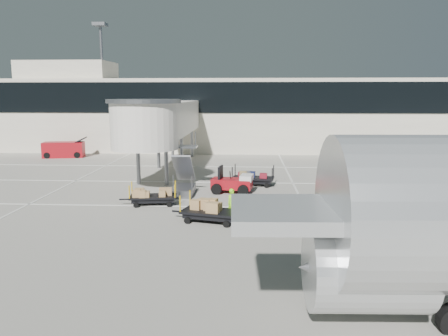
{
  "coord_description": "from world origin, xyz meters",
  "views": [
    {
      "loc": [
        2.77,
        -22.07,
        6.33
      ],
      "look_at": [
        1.33,
        3.51,
        2.0
      ],
      "focal_mm": 35.0,
      "sensor_mm": 36.0,
      "label": 1
    }
  ],
  "objects": [
    {
      "name": "ground_worker",
      "position": [
        1.97,
        -0.22,
        0.78
      ],
      "size": [
        0.68,
        0.63,
        1.56
      ],
      "primitive_type": "imported",
      "rotation": [
        0.0,
        0.0,
        0.6
      ],
      "color": "#85E317",
      "rests_on": "ground"
    },
    {
      "name": "belt_loader",
      "position": [
        -15.97,
        20.97,
        0.78
      ],
      "size": [
        4.46,
        2.35,
        2.05
      ],
      "rotation": [
        0.0,
        0.0,
        0.18
      ],
      "color": "maroon",
      "rests_on": "ground"
    },
    {
      "name": "ground",
      "position": [
        0.0,
        0.0,
        0.0
      ],
      "size": [
        140.0,
        140.0,
        0.0
      ],
      "primitive_type": "plane",
      "color": "#B4AFA1",
      "rests_on": "ground"
    },
    {
      "name": "lane_markings",
      "position": [
        -0.67,
        9.33,
        0.01
      ],
      "size": [
        40.0,
        30.0,
        0.02
      ],
      "color": "silver",
      "rests_on": "ground"
    },
    {
      "name": "suitcase_cart",
      "position": [
        3.13,
        8.09,
        0.5
      ],
      "size": [
        3.62,
        1.79,
        1.39
      ],
      "rotation": [
        0.0,
        0.0,
        -0.13
      ],
      "color": "black",
      "rests_on": "ground"
    },
    {
      "name": "jet_bridge",
      "position": [
        -3.97,
        12.26,
        4.28
      ],
      "size": [
        5.7,
        20.4,
        6.03
      ],
      "color": "silver",
      "rests_on": "ground"
    },
    {
      "name": "minivan",
      "position": [
        12.41,
        11.88,
        1.14
      ],
      "size": [
        3.86,
        5.42,
        1.91
      ],
      "rotation": [
        0.0,
        0.0,
        0.41
      ],
      "color": "silver",
      "rests_on": "ground"
    },
    {
      "name": "box_cart_near",
      "position": [
        0.8,
        -0.94,
        0.58
      ],
      "size": [
        3.64,
        2.12,
        1.4
      ],
      "rotation": [
        0.0,
        0.0,
        -0.25
      ],
      "color": "black",
      "rests_on": "ground"
    },
    {
      "name": "box_cart_far",
      "position": [
        -2.81,
        2.24,
        0.5
      ],
      "size": [
        3.35,
        1.69,
        1.29
      ],
      "rotation": [
        0.0,
        0.0,
        0.14
      ],
      "color": "black",
      "rests_on": "ground"
    },
    {
      "name": "baggage_tug",
      "position": [
        1.79,
        5.71,
        0.63
      ],
      "size": [
        2.8,
        2.02,
        1.72
      ],
      "rotation": [
        0.0,
        0.0,
        -0.15
      ],
      "color": "maroon",
      "rests_on": "ground"
    },
    {
      "name": "terminal",
      "position": [
        -0.35,
        29.94,
        4.11
      ],
      "size": [
        64.0,
        12.11,
        15.2
      ],
      "color": "beige",
      "rests_on": "ground"
    }
  ]
}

